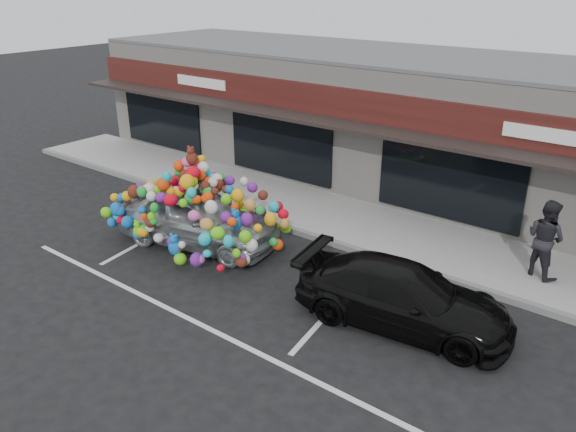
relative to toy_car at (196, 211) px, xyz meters
The scene contains 10 objects.
ground 2.09m from the toy_car, 11.81° to the right, with size 90.00×90.00×0.00m, color black.
shop_building 8.35m from the toy_car, 77.22° to the left, with size 24.00×7.20×4.31m.
sidewalk 4.15m from the toy_car, 63.20° to the left, with size 26.00×3.00×0.15m, color gray.
kerb 2.93m from the toy_car, 49.21° to the left, with size 26.00×0.18×0.16m, color slate.
parking_stripe_left 1.68m from the toy_car, behind, with size 0.12×4.40×0.01m, color silver.
parking_stripe_mid 4.73m from the toy_car, ahead, with size 0.12×4.40×0.01m, color silver.
lane_line 4.77m from the toy_car, 35.02° to the right, with size 14.00×0.12×0.01m, color silver.
toy_car is the anchor object (origin of this frame).
black_sedan 6.11m from the toy_car, ahead, with size 4.48×1.82×1.30m, color black.
pedestrian_b 8.62m from the toy_car, 24.22° to the left, with size 0.92×0.72×1.90m, color black.
Camera 1 is at (8.44, -8.99, 6.70)m, focal length 35.00 mm.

